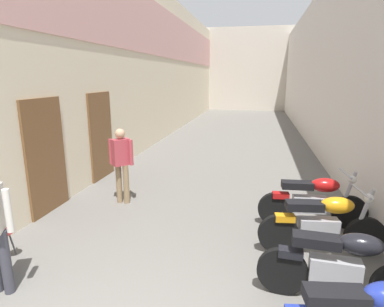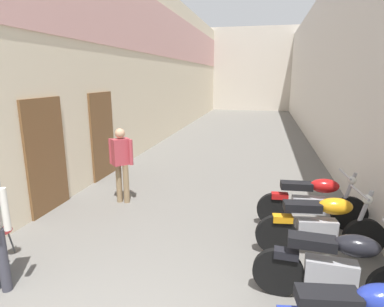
{
  "view_description": "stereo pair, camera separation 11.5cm",
  "coord_description": "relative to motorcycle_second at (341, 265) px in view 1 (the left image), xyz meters",
  "views": [
    {
      "loc": [
        1.0,
        -1.75,
        2.58
      ],
      "look_at": [
        -0.35,
        4.71,
        0.98
      ],
      "focal_mm": 29.69,
      "sensor_mm": 36.0,
      "label": 1
    },
    {
      "loc": [
        1.11,
        -1.73,
        2.58
      ],
      "look_at": [
        -0.35,
        4.71,
        0.98
      ],
      "focal_mm": 29.69,
      "sensor_mm": 36.0,
      "label": 2
    }
  ],
  "objects": [
    {
      "name": "motorcycle_second",
      "position": [
        0.0,
        0.0,
        0.0
      ],
      "size": [
        1.85,
        0.58,
        1.04
      ],
      "color": "black",
      "rests_on": "ground"
    },
    {
      "name": "ground_plane",
      "position": [
        -2.0,
        8.12,
        -0.5
      ],
      "size": [
        39.71,
        39.71,
        0.0
      ],
      "primitive_type": "plane",
      "color": "#66635E"
    },
    {
      "name": "building_left",
      "position": [
        -5.14,
        10.06,
        2.53
      ],
      "size": [
        0.45,
        23.71,
        6.01
      ],
      "color": "beige",
      "rests_on": "ground"
    },
    {
      "name": "motorcycle_fourth",
      "position": [
        -0.0,
        1.99,
        0.0
      ],
      "size": [
        1.85,
        0.58,
        1.04
      ],
      "color": "black",
      "rests_on": "ground"
    },
    {
      "name": "motorcycle_third",
      "position": [
        -0.0,
        1.08,
        0.0
      ],
      "size": [
        1.84,
        0.58,
        1.04
      ],
      "color": "black",
      "rests_on": "ground"
    },
    {
      "name": "pedestrian_mid_alley",
      "position": [
        -3.7,
        2.34,
        0.42
      ],
      "size": [
        0.52,
        0.38,
        1.57
      ],
      "color": "#8C7251",
      "rests_on": "ground"
    },
    {
      "name": "building_right",
      "position": [
        1.14,
        10.12,
        2.3
      ],
      "size": [
        0.45,
        23.71,
        5.61
      ],
      "color": "beige",
      "rests_on": "ground"
    },
    {
      "name": "building_far_end",
      "position": [
        -2.0,
        22.98,
        2.62
      ],
      "size": [
        8.89,
        2.0,
        6.24
      ],
      "primitive_type": "cube",
      "color": "beige",
      "rests_on": "ground"
    },
    {
      "name": "umbrella_leaning",
      "position": [
        -4.44,
        -0.04,
        0.18
      ],
      "size": [
        0.2,
        0.35,
        0.97
      ],
      "color": "#4C4C4C",
      "rests_on": "ground"
    }
  ]
}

